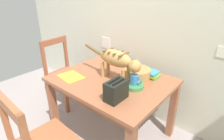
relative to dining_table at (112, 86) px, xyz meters
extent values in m
cube|color=silver|center=(0.00, 0.64, 0.62)|extent=(4.78, 0.10, 2.50)
cube|color=white|center=(0.84, 0.58, 0.41)|extent=(0.11, 0.01, 0.11)
cube|color=white|center=(-0.61, 0.58, 0.23)|extent=(0.16, 0.01, 0.16)
cube|color=#9D5C3D|center=(0.00, 0.00, 0.07)|extent=(1.17, 0.92, 0.03)
cube|color=brown|center=(0.00, 0.00, 0.02)|extent=(1.09, 0.84, 0.07)
cube|color=#9D5C3D|center=(-0.53, -0.41, -0.29)|extent=(0.07, 0.07, 0.69)
cube|color=#9D5C3D|center=(-0.53, 0.41, -0.29)|extent=(0.07, 0.07, 0.69)
cube|color=#9D5C3D|center=(0.53, 0.41, -0.29)|extent=(0.07, 0.07, 0.69)
ellipsoid|color=tan|center=(0.03, 0.01, 0.32)|extent=(0.40, 0.17, 0.16)
cube|color=brown|center=(-0.06, 0.01, 0.39)|extent=(0.03, 0.14, 0.01)
cube|color=brown|center=(0.00, 0.01, 0.39)|extent=(0.03, 0.14, 0.01)
cube|color=brown|center=(0.07, 0.01, 0.39)|extent=(0.03, 0.14, 0.01)
cube|color=brown|center=(0.14, 0.01, 0.39)|extent=(0.03, 0.14, 0.01)
cylinder|color=tan|center=(0.17, 0.05, 0.17)|extent=(0.04, 0.04, 0.17)
cylinder|color=tan|center=(0.17, -0.04, 0.17)|extent=(0.04, 0.04, 0.17)
cylinder|color=tan|center=(-0.10, 0.06, 0.17)|extent=(0.04, 0.04, 0.17)
cylinder|color=tan|center=(-0.11, -0.03, 0.17)|extent=(0.04, 0.04, 0.17)
sphere|color=tan|center=(0.27, 0.00, 0.30)|extent=(0.12, 0.12, 0.12)
cone|color=tan|center=(0.27, 0.03, 0.35)|extent=(0.04, 0.04, 0.05)
cone|color=tan|center=(0.27, -0.03, 0.35)|extent=(0.04, 0.04, 0.05)
cylinder|color=brown|center=(-0.28, 0.02, 0.34)|extent=(0.25, 0.04, 0.09)
cylinder|color=#418A4C|center=(0.27, 0.00, 0.11)|extent=(0.19, 0.19, 0.03)
cylinder|color=#387DBD|center=(0.27, 0.00, 0.17)|extent=(0.08, 0.08, 0.09)
torus|color=#387DBD|center=(0.32, 0.00, 0.18)|extent=(0.06, 0.01, 0.06)
cube|color=gold|center=(-0.36, -0.25, 0.09)|extent=(0.29, 0.24, 0.01)
cube|color=#45A654|center=(0.28, 0.31, 0.10)|extent=(0.17, 0.14, 0.02)
cube|color=gold|center=(0.28, 0.30, 0.12)|extent=(0.18, 0.15, 0.02)
cube|color=#47994D|center=(0.28, 0.29, 0.13)|extent=(0.17, 0.14, 0.01)
cube|color=#3893C6|center=(0.28, 0.29, 0.15)|extent=(0.17, 0.14, 0.02)
cylinder|color=#B9874C|center=(0.18, 0.20, 0.14)|extent=(0.27, 0.27, 0.10)
cylinder|color=brown|center=(0.18, 0.20, 0.14)|extent=(0.23, 0.23, 0.08)
cube|color=black|center=(0.27, -0.27, 0.17)|extent=(0.12, 0.20, 0.17)
cube|color=black|center=(0.25, -0.27, 0.26)|extent=(0.02, 0.14, 0.01)
cube|color=black|center=(0.29, -0.27, 0.26)|extent=(0.02, 0.14, 0.01)
cube|color=#9A5539|center=(-0.92, 0.08, -0.18)|extent=(0.45, 0.45, 0.04)
cube|color=#9A5539|center=(-1.11, 0.07, 0.28)|extent=(0.07, 0.42, 0.08)
cube|color=#9A5539|center=(-1.13, 0.25, 0.08)|extent=(0.04, 0.04, 0.48)
cube|color=#9A5539|center=(-1.10, -0.12, 0.08)|extent=(0.04, 0.04, 0.48)
cube|color=#9A5539|center=(-0.75, 0.28, -0.42)|extent=(0.04, 0.04, 0.43)
cube|color=#9A5539|center=(-0.72, -0.10, -0.42)|extent=(0.04, 0.04, 0.43)
cube|color=#9A5539|center=(-1.12, 0.25, -0.42)|extent=(0.04, 0.04, 0.43)
cube|color=#9A5539|center=(-1.10, -0.12, -0.42)|extent=(0.04, 0.04, 0.43)
cube|color=#A45D3A|center=(-0.02, -0.99, 0.28)|extent=(0.42, 0.06, 0.08)
cube|color=#A45D3A|center=(-0.21, -0.98, 0.08)|extent=(0.04, 0.04, 0.48)
cube|color=#A45D3A|center=(-0.19, -0.60, -0.42)|extent=(0.04, 0.04, 0.43)
camera|label=1|loc=(1.09, -1.29, 0.96)|focal=29.39mm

